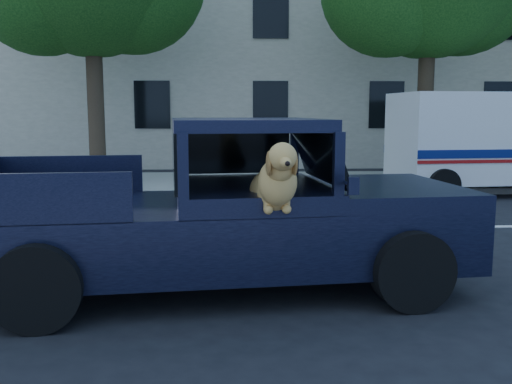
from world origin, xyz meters
TOP-DOWN VIEW (x-y plane):
  - ground at (0.00, 0.00)m, footprint 120.00×120.00m
  - far_sidewalk at (0.00, 9.20)m, footprint 60.00×4.00m
  - lane_stripes at (2.00, 3.40)m, footprint 21.60×0.14m
  - building_main at (3.00, 16.50)m, footprint 26.00×6.00m
  - pickup_truck at (-0.58, 0.18)m, footprint 5.54×2.92m
  - mail_truck at (5.67, 7.33)m, footprint 4.59×2.62m

SIDE VIEW (x-z plane):
  - ground at x=0.00m, z-range 0.00..0.00m
  - lane_stripes at x=2.00m, z-range 0.00..0.01m
  - far_sidewalk at x=0.00m, z-range 0.00..0.15m
  - pickup_truck at x=-0.58m, z-range -0.31..1.60m
  - mail_truck at x=5.67m, z-range -0.15..2.27m
  - building_main at x=3.00m, z-range 0.00..9.00m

